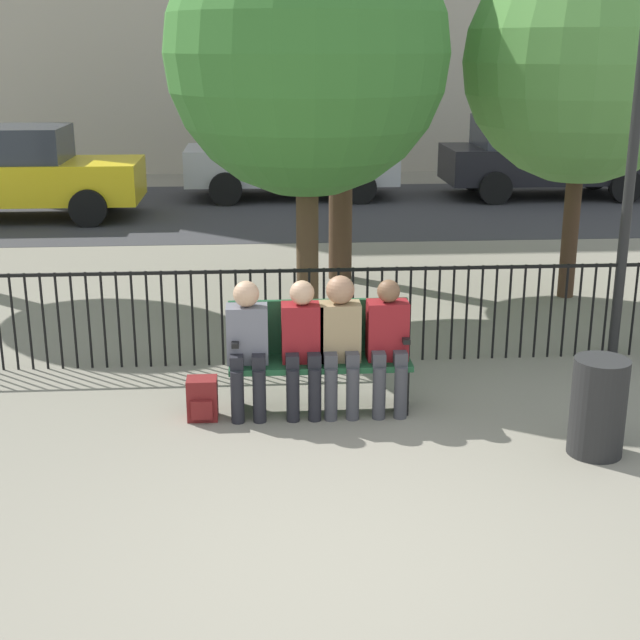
{
  "coord_description": "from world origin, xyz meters",
  "views": [
    {
      "loc": [
        -0.5,
        -4.67,
        2.98
      ],
      "look_at": [
        0.0,
        2.36,
        0.8
      ],
      "focal_mm": 50.0,
      "sensor_mm": 36.0,
      "label": 1
    }
  ],
  "objects": [
    {
      "name": "parked_car_1",
      "position": [
        0.1,
        13.39,
        0.84
      ],
      "size": [
        4.2,
        1.94,
        1.62
      ],
      "color": "#B7B7BC",
      "rests_on": "ground"
    },
    {
      "name": "seated_person_0",
      "position": [
        -0.6,
        2.3,
        0.65
      ],
      "size": [
        0.34,
        0.39,
        1.15
      ],
      "color": "black",
      "rests_on": "ground"
    },
    {
      "name": "seated_person_1",
      "position": [
        -0.15,
        2.3,
        0.64
      ],
      "size": [
        0.34,
        0.39,
        1.14
      ],
      "color": "black",
      "rests_on": "ground"
    },
    {
      "name": "parked_car_2",
      "position": [
        -4.77,
        11.45,
        0.84
      ],
      "size": [
        4.2,
        1.94,
        1.62
      ],
      "color": "yellow",
      "rests_on": "ground"
    },
    {
      "name": "street_surface",
      "position": [
        0.0,
        12.0,
        0.0
      ],
      "size": [
        24.0,
        6.0,
        0.01
      ],
      "color": "#333335",
      "rests_on": "ground"
    },
    {
      "name": "parked_car_0",
      "position": [
        5.32,
        13.14,
        0.84
      ],
      "size": [
        4.2,
        1.94,
        1.62
      ],
      "color": "black",
      "rests_on": "ground"
    },
    {
      "name": "trash_bin",
      "position": [
        2.03,
        1.36,
        0.38
      ],
      "size": [
        0.41,
        0.41,
        0.76
      ],
      "color": "black",
      "rests_on": "ground"
    },
    {
      "name": "park_bench",
      "position": [
        0.0,
        2.43,
        0.49
      ],
      "size": [
        1.52,
        0.45,
        0.92
      ],
      "color": "#194728",
      "rests_on": "ground"
    },
    {
      "name": "ground_plane",
      "position": [
        0.0,
        0.0,
        0.0
      ],
      "size": [
        80.0,
        80.0,
        0.0
      ],
      "primitive_type": "plane",
      "color": "gray"
    },
    {
      "name": "tree_0",
      "position": [
        0.04,
        4.92,
        2.89
      ],
      "size": [
        2.97,
        2.97,
        4.39
      ],
      "color": "#4C3823",
      "rests_on": "ground"
    },
    {
      "name": "fence_railing",
      "position": [
        -0.02,
        3.53,
        0.56
      ],
      "size": [
        9.01,
        0.03,
        0.95
      ],
      "color": "black",
      "rests_on": "ground"
    },
    {
      "name": "seated_person_2",
      "position": [
        0.17,
        2.3,
        0.68
      ],
      "size": [
        0.34,
        0.39,
        1.18
      ],
      "color": "#3D3D42",
      "rests_on": "ground"
    },
    {
      "name": "lamp_post",
      "position": [
        3.03,
        3.54,
        2.48
      ],
      "size": [
        0.28,
        0.28,
        3.76
      ],
      "color": "black",
      "rests_on": "ground"
    },
    {
      "name": "backpack",
      "position": [
        -0.99,
        2.23,
        0.17
      ],
      "size": [
        0.25,
        0.24,
        0.36
      ],
      "color": "maroon",
      "rests_on": "ground"
    },
    {
      "name": "seated_person_3",
      "position": [
        0.56,
        2.3,
        0.64
      ],
      "size": [
        0.34,
        0.39,
        1.14
      ],
      "color": "#3D3D42",
      "rests_on": "ground"
    },
    {
      "name": "tree_1",
      "position": [
        3.28,
        5.72,
        2.78
      ],
      "size": [
        2.78,
        2.78,
        4.18
      ],
      "color": "#422D1E",
      "rests_on": "ground"
    }
  ]
}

